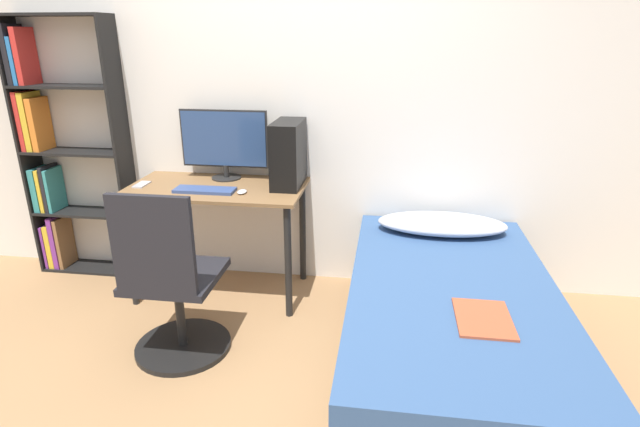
# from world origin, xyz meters

# --- Properties ---
(ground_plane) EXTENTS (14.00, 14.00, 0.00)m
(ground_plane) POSITION_xyz_m (0.00, 0.00, 0.00)
(ground_plane) COLOR #9E754C
(wall_back) EXTENTS (8.00, 0.05, 2.50)m
(wall_back) POSITION_xyz_m (0.00, 1.44, 1.25)
(wall_back) COLOR silver
(wall_back) RESTS_ON ground_plane
(desk) EXTENTS (1.14, 0.61, 0.76)m
(desk) POSITION_xyz_m (-0.44, 1.11, 0.65)
(desk) COLOR brown
(desk) RESTS_ON ground_plane
(bookshelf) EXTENTS (0.74, 0.22, 1.82)m
(bookshelf) POSITION_xyz_m (-1.67, 1.30, 0.88)
(bookshelf) COLOR black
(bookshelf) RESTS_ON ground_plane
(office_chair) EXTENTS (0.53, 0.53, 0.98)m
(office_chair) POSITION_xyz_m (-0.45, 0.35, 0.38)
(office_chair) COLOR black
(office_chair) RESTS_ON ground_plane
(bed) EXTENTS (1.06, 1.94, 0.51)m
(bed) POSITION_xyz_m (1.01, 0.44, 0.25)
(bed) COLOR #4C3D2D
(bed) RESTS_ON ground_plane
(pillow) EXTENTS (0.80, 0.36, 0.11)m
(pillow) POSITION_xyz_m (1.01, 1.15, 0.56)
(pillow) COLOR #B2B7C6
(pillow) RESTS_ON bed
(magazine) EXTENTS (0.24, 0.32, 0.01)m
(magazine) POSITION_xyz_m (1.11, 0.12, 0.51)
(magazine) COLOR #B24C2D
(magazine) RESTS_ON bed
(monitor) EXTENTS (0.60, 0.20, 0.46)m
(monitor) POSITION_xyz_m (-0.43, 1.30, 1.01)
(monitor) COLOR black
(monitor) RESTS_ON desk
(keyboard) EXTENTS (0.38, 0.13, 0.02)m
(keyboard) POSITION_xyz_m (-0.47, 0.98, 0.77)
(keyboard) COLOR #33477A
(keyboard) RESTS_ON desk
(pc_tower) EXTENTS (0.17, 0.38, 0.42)m
(pc_tower) POSITION_xyz_m (0.02, 1.20, 0.97)
(pc_tower) COLOR black
(pc_tower) RESTS_ON desk
(mouse) EXTENTS (0.06, 0.09, 0.02)m
(mouse) POSITION_xyz_m (-0.23, 0.98, 0.77)
(mouse) COLOR silver
(mouse) RESTS_ON desk
(phone) EXTENTS (0.07, 0.14, 0.01)m
(phone) POSITION_xyz_m (-0.93, 1.06, 0.76)
(phone) COLOR #B7B7BC
(phone) RESTS_ON desk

